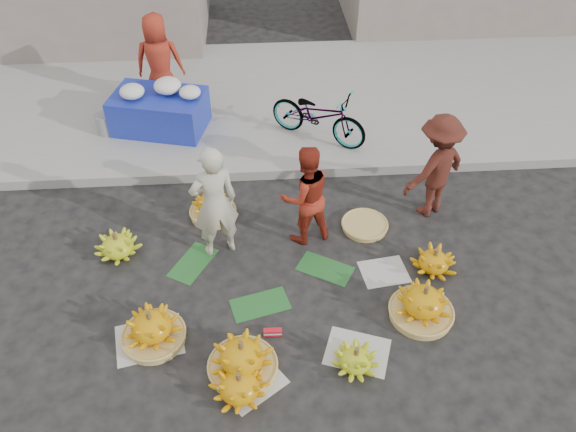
{
  "coord_description": "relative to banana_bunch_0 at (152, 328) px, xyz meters",
  "views": [
    {
      "loc": [
        -0.06,
        -4.27,
        5.01
      ],
      "look_at": [
        0.26,
        0.51,
        0.7
      ],
      "focal_mm": 35.0,
      "sensor_mm": 36.0,
      "label": 1
    }
  ],
  "objects": [
    {
      "name": "incense_stack",
      "position": [
        1.27,
        -0.03,
        -0.15
      ],
      "size": [
        0.2,
        0.07,
        0.08
      ],
      "primitive_type": "cube",
      "rotation": [
        0.0,
        0.0,
        -0.03
      ],
      "color": "red",
      "rests_on": "ground"
    },
    {
      "name": "sidewalk",
      "position": [
        1.24,
        4.9,
        -0.14
      ],
      "size": [
        40.0,
        4.0,
        0.12
      ],
      "primitive_type": "cube",
      "color": "gray",
      "rests_on": "ground"
    },
    {
      "name": "newspaper_scatter",
      "position": [
        1.24,
        -0.2,
        -0.19
      ],
      "size": [
        3.2,
        1.8,
        0.0
      ],
      "primitive_type": null,
      "color": "beige",
      "rests_on": "ground"
    },
    {
      "name": "grey_bucket",
      "position": [
        -1.13,
        3.87,
        0.08
      ],
      "size": [
        0.28,
        0.28,
        0.32
      ],
      "primitive_type": "cylinder",
      "color": "gray",
      "rests_on": "sidewalk"
    },
    {
      "name": "ground",
      "position": [
        1.24,
        0.6,
        -0.2
      ],
      "size": [
        80.0,
        80.0,
        0.0
      ],
      "primitive_type": "plane",
      "color": "black",
      "rests_on": "ground"
    },
    {
      "name": "bicycle",
      "position": [
        2.12,
        3.51,
        0.33
      ],
      "size": [
        1.31,
        1.6,
        0.82
      ],
      "primitive_type": "imported",
      "rotation": [
        0.0,
        0.0,
        0.99
      ],
      "color": "gray",
      "rests_on": "sidewalk"
    },
    {
      "name": "vendor_red",
      "position": [
        1.74,
        1.48,
        0.48
      ],
      "size": [
        0.78,
        0.68,
        1.35
      ],
      "primitive_type": "imported",
      "rotation": [
        0.0,
        0.0,
        3.44
      ],
      "color": "#A92F1A",
      "rests_on": "ground"
    },
    {
      "name": "flower_vendor",
      "position": [
        -0.29,
        4.66,
        0.69
      ],
      "size": [
        0.75,
        0.49,
        1.54
      ],
      "primitive_type": "imported",
      "rotation": [
        0.0,
        0.0,
        3.14
      ],
      "color": "#A92F1A",
      "rests_on": "sidewalk"
    },
    {
      "name": "banana_bunch_2",
      "position": [
        0.94,
        -0.44,
        0.01
      ],
      "size": [
        0.76,
        0.76,
        0.47
      ],
      "rotation": [
        0.0,
        0.0,
        0.28
      ],
      "color": "#B08F4A",
      "rests_on": "ground"
    },
    {
      "name": "man_striped",
      "position": [
        3.44,
        1.88,
        0.53
      ],
      "size": [
        1.09,
        0.94,
        1.46
      ],
      "primitive_type": "imported",
      "rotation": [
        0.0,
        0.0,
        3.67
      ],
      "color": "maroon",
      "rests_on": "ground"
    },
    {
      "name": "banana_bunch_6",
      "position": [
        -0.58,
        1.32,
        -0.05
      ],
      "size": [
        0.6,
        0.6,
        0.34
      ],
      "rotation": [
        0.0,
        0.0,
        0.13
      ],
      "color": "#96B119",
      "rests_on": "ground"
    },
    {
      "name": "banana_bunch_1",
      "position": [
        0.91,
        -0.71,
        -0.04
      ],
      "size": [
        0.6,
        0.6,
        0.35
      ],
      "rotation": [
        0.0,
        0.0,
        0.09
      ],
      "color": "#DB9B0A",
      "rests_on": "ground"
    },
    {
      "name": "banana_bunch_0",
      "position": [
        0.0,
        0.0,
        0.0
      ],
      "size": [
        0.66,
        0.66,
        0.46
      ],
      "rotation": [
        0.0,
        0.0,
        -0.05
      ],
      "color": "#B08F4A",
      "rests_on": "ground"
    },
    {
      "name": "curb",
      "position": [
        1.24,
        2.8,
        -0.12
      ],
      "size": [
        40.0,
        0.25,
        0.15
      ],
      "primitive_type": "cube",
      "color": "gray",
      "rests_on": "ground"
    },
    {
      "name": "banana_bunch_3",
      "position": [
        2.09,
        -0.47,
        -0.07
      ],
      "size": [
        0.57,
        0.57,
        0.3
      ],
      "rotation": [
        0.0,
        0.0,
        0.29
      ],
      "color": "#96B119",
      "rests_on": "ground"
    },
    {
      "name": "flower_table",
      "position": [
        -0.28,
        3.97,
        0.25
      ],
      "size": [
        1.54,
        1.17,
        0.8
      ],
      "rotation": [
        0.0,
        0.0,
        -0.25
      ],
      "color": "#17249A",
      "rests_on": "sidewalk"
    },
    {
      "name": "banana_bunch_5",
      "position": [
        3.24,
        0.81,
        -0.06
      ],
      "size": [
        0.59,
        0.59,
        0.32
      ],
      "rotation": [
        0.0,
        0.0,
        -0.18
      ],
      "color": "#DB9B0A",
      "rests_on": "ground"
    },
    {
      "name": "banana_bunch_4",
      "position": [
        2.92,
        0.13,
        0.01
      ],
      "size": [
        0.7,
        0.7,
        0.47
      ],
      "rotation": [
        0.0,
        0.0,
        -0.03
      ],
      "color": "#B08F4A",
      "rests_on": "ground"
    },
    {
      "name": "basket_spare",
      "position": [
        2.54,
        1.59,
        -0.16
      ],
      "size": [
        0.67,
        0.67,
        0.07
      ],
      "primitive_type": "cylinder",
      "rotation": [
        0.0,
        0.0,
        0.16
      ],
      "color": "#B08F4A",
      "rests_on": "ground"
    },
    {
      "name": "banana_leaves",
      "position": [
        1.14,
        0.8,
        -0.19
      ],
      "size": [
        2.0,
        1.0,
        0.0
      ],
      "primitive_type": null,
      "color": "#1B5222",
      "rests_on": "ground"
    },
    {
      "name": "vendor_cream",
      "position": [
        0.66,
        1.31,
        0.57
      ],
      "size": [
        0.65,
        0.53,
        1.54
      ],
      "primitive_type": "imported",
      "rotation": [
        0.0,
        0.0,
        3.47
      ],
      "color": "beige",
      "rests_on": "ground"
    },
    {
      "name": "banana_bunch_7",
      "position": [
        0.56,
        1.96,
        -0.02
      ],
      "size": [
        0.62,
        0.62,
        0.42
      ],
      "rotation": [
        0.0,
        0.0,
        0.24
      ],
      "color": "#B08F4A",
      "rests_on": "ground"
    }
  ]
}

